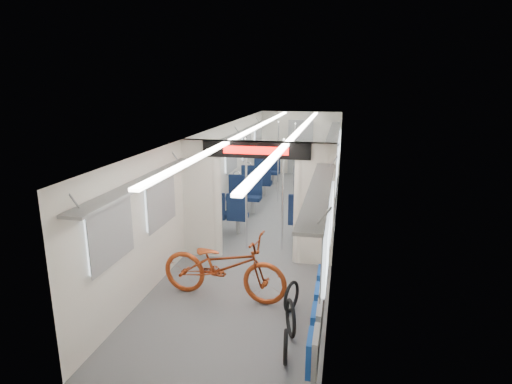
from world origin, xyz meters
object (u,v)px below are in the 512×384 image
at_px(flip_bench, 318,313).
at_px(stanchion_far_left, 278,162).
at_px(bike_hoop_c, 291,298).
at_px(seat_bay_far_left, 262,173).
at_px(bike_hoop_b, 291,320).
at_px(seat_bay_near_right, 314,203).
at_px(stanchion_near_left, 246,195).
at_px(seat_bay_near_left, 236,201).
at_px(seat_bay_far_right, 322,174).
at_px(stanchion_near_right, 283,196).
at_px(bike_hoop_a, 286,349).
at_px(stanchion_far_right, 294,166).
at_px(bicycle, 224,266).

relative_size(flip_bench, stanchion_far_left, 0.90).
relative_size(bike_hoop_c, seat_bay_far_left, 0.25).
xyz_separation_m(bike_hoop_b, seat_bay_near_right, (-0.04, 4.67, 0.32)).
relative_size(bike_hoop_c, stanchion_near_left, 0.21).
height_order(seat_bay_near_left, seat_bay_near_right, seat_bay_near_right).
xyz_separation_m(seat_bay_far_right, stanchion_near_right, (-0.52, -5.10, 0.60)).
relative_size(flip_bench, bike_hoop_a, 4.73).
xyz_separation_m(bike_hoop_b, stanchion_far_left, (-1.20, 6.55, 0.91)).
distance_m(flip_bench, stanchion_far_left, 7.09).
relative_size(seat_bay_near_left, stanchion_far_right, 0.87).
bearing_deg(seat_bay_near_right, stanchion_near_right, -107.27).
xyz_separation_m(seat_bay_far_right, stanchion_near_left, (-1.24, -5.17, 0.60)).
relative_size(seat_bay_near_left, stanchion_near_right, 0.87).
distance_m(bicycle, bike_hoop_b, 1.48).
bearing_deg(bike_hoop_b, seat_bay_near_left, 112.65).
relative_size(seat_bay_far_right, stanchion_near_right, 0.92).
height_order(seat_bay_far_right, stanchion_near_left, stanchion_near_left).
height_order(seat_bay_far_left, seat_bay_far_right, seat_bay_far_right).
height_order(bike_hoop_a, bike_hoop_c, bike_hoop_c).
xyz_separation_m(stanchion_near_right, stanchion_far_left, (-0.64, 3.55, 0.00)).
bearing_deg(stanchion_far_right, bike_hoop_a, -83.99).
bearing_deg(bike_hoop_b, seat_bay_near_right, 90.50).
distance_m(bike_hoop_c, stanchion_near_right, 2.59).
bearing_deg(stanchion_near_left, bike_hoop_b, -66.43).
bearing_deg(bike_hoop_a, seat_bay_far_right, 90.36).
bearing_deg(stanchion_far_right, seat_bay_far_right, 71.66).
relative_size(bike_hoop_b, seat_bay_near_right, 0.24).
distance_m(bicycle, seat_bay_near_left, 3.80).
bearing_deg(flip_bench, bike_hoop_c, 114.66).
bearing_deg(bike_hoop_b, stanchion_far_left, 100.35).
bearing_deg(bike_hoop_c, stanchion_near_left, 117.84).
xyz_separation_m(bike_hoop_a, stanchion_near_right, (-0.57, 3.60, 0.96)).
bearing_deg(bike_hoop_a, stanchion_near_right, 99.03).
bearing_deg(seat_bay_far_left, stanchion_near_left, -82.76).
bearing_deg(seat_bay_near_left, seat_bay_far_left, 90.00).
bearing_deg(bike_hoop_a, flip_bench, 35.16).
bearing_deg(stanchion_near_left, bike_hoop_a, -69.83).
xyz_separation_m(seat_bay_near_right, stanchion_far_left, (-1.16, 1.88, 0.59)).
bearing_deg(bike_hoop_a, bike_hoop_c, 93.79).
relative_size(bike_hoop_a, stanchion_far_right, 0.19).
bearing_deg(bike_hoop_b, bicycle, 144.00).
bearing_deg(seat_bay_far_right, stanchion_near_right, -95.79).
relative_size(seat_bay_far_left, seat_bay_far_right, 0.91).
distance_m(seat_bay_near_left, stanchion_near_left, 1.86).
xyz_separation_m(bike_hoop_b, bike_hoop_c, (-0.07, 0.64, -0.02)).
relative_size(stanchion_near_left, stanchion_far_right, 1.00).
distance_m(bike_hoop_b, bike_hoop_c, 0.64).
height_order(bike_hoop_c, stanchion_far_right, stanchion_far_right).
relative_size(bike_hoop_a, bike_hoop_c, 0.91).
xyz_separation_m(bike_hoop_a, seat_bay_far_right, (-0.05, 8.70, 0.35)).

